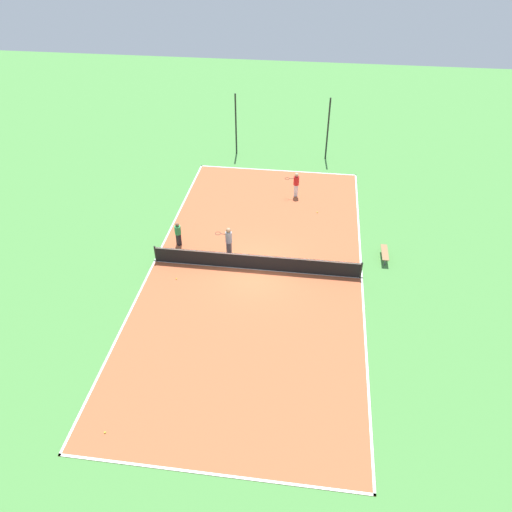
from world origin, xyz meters
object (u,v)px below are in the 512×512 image
at_px(fence_post_back_right, 328,129).
at_px(player_coach_red, 296,183).
at_px(player_baseline_gray, 229,240).
at_px(tennis_ball_midcourt, 176,279).
at_px(bench, 385,253).
at_px(tennis_net, 256,262).
at_px(player_far_green, 178,233).
at_px(tennis_ball_left_sideline, 105,433).
at_px(fence_post_back_left, 236,124).
at_px(tennis_ball_far_baseline, 317,212).

bearing_deg(fence_post_back_right, player_coach_red, -106.96).
height_order(player_baseline_gray, tennis_ball_midcourt, player_baseline_gray).
bearing_deg(bench, tennis_net, 105.42).
bearing_deg(fence_post_back_right, player_baseline_gray, -110.92).
bearing_deg(player_baseline_gray, player_far_green, -6.38).
bearing_deg(tennis_ball_midcourt, tennis_net, 19.11).
xyz_separation_m(tennis_ball_left_sideline, fence_post_back_left, (0.90, 24.81, 2.25)).
distance_m(fence_post_back_left, fence_post_back_right, 6.78).
height_order(player_baseline_gray, tennis_ball_far_baseline, player_baseline_gray).
distance_m(tennis_net, player_far_green, 4.97).
distance_m(player_baseline_gray, fence_post_back_left, 13.33).
height_order(tennis_net, tennis_ball_left_sideline, tennis_net).
xyz_separation_m(bench, player_far_green, (-11.50, -0.19, 0.46)).
xyz_separation_m(tennis_ball_midcourt, tennis_ball_far_baseline, (7.06, 7.60, 0.00)).
distance_m(tennis_net, fence_post_back_left, 14.69).
height_order(player_baseline_gray, fence_post_back_left, fence_post_back_left).
relative_size(tennis_net, tennis_ball_far_baseline, 162.89).
bearing_deg(player_far_green, tennis_ball_midcourt, 140.43).
distance_m(bench, fence_post_back_right, 12.92).
bearing_deg(player_baseline_gray, tennis_ball_left_sideline, 83.20).
distance_m(player_baseline_gray, fence_post_back_right, 14.14).
relative_size(bench, fence_post_back_left, 0.32).
distance_m(tennis_ball_midcourt, fence_post_back_right, 17.39).
bearing_deg(tennis_ball_left_sideline, fence_post_back_right, 72.79).
distance_m(player_far_green, fence_post_back_left, 12.64).
height_order(player_coach_red, tennis_ball_left_sideline, player_coach_red).
bearing_deg(tennis_ball_midcourt, player_coach_red, 59.77).
bearing_deg(tennis_ball_far_baseline, tennis_ball_midcourt, -132.91).
bearing_deg(fence_post_back_right, tennis_ball_left_sideline, -107.21).
distance_m(tennis_net, bench, 7.11).
height_order(player_far_green, fence_post_back_left, fence_post_back_left).
xyz_separation_m(tennis_ball_far_baseline, fence_post_back_left, (-6.45, 7.98, 2.25)).
xyz_separation_m(tennis_net, player_coach_red, (1.55, 8.15, 0.46)).
bearing_deg(tennis_ball_midcourt, fence_post_back_left, 87.74).
distance_m(tennis_ball_left_sideline, tennis_ball_far_baseline, 18.36).
distance_m(bench, player_coach_red, 8.22).
relative_size(player_coach_red, tennis_ball_midcourt, 24.69).
bearing_deg(tennis_net, tennis_ball_far_baseline, 63.79).
bearing_deg(fence_post_back_left, tennis_ball_left_sideline, -92.08).
bearing_deg(player_far_green, bench, -140.50).
bearing_deg(tennis_ball_far_baseline, fence_post_back_right, 87.60).
relative_size(tennis_ball_left_sideline, fence_post_back_right, 0.01).
height_order(bench, fence_post_back_left, fence_post_back_left).
relative_size(player_coach_red, fence_post_back_left, 0.36).
bearing_deg(tennis_ball_far_baseline, fence_post_back_left, 128.94).
bearing_deg(player_baseline_gray, player_coach_red, -108.10).
xyz_separation_m(player_far_green, tennis_ball_far_baseline, (7.71, 4.51, -0.79)).
xyz_separation_m(player_baseline_gray, tennis_ball_midcourt, (-2.37, -2.42, -1.02)).
distance_m(tennis_net, tennis_ball_far_baseline, 6.94).
relative_size(tennis_net, player_baseline_gray, 6.12).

